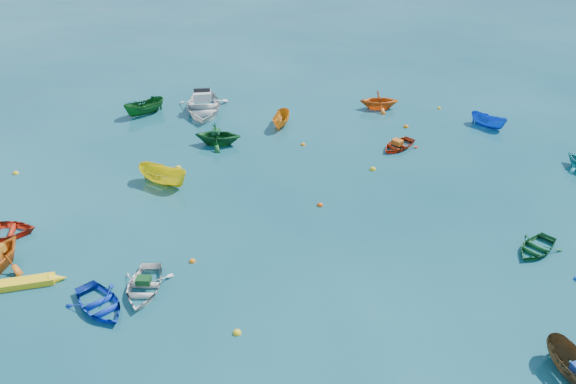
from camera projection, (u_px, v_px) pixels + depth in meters
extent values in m
plane|color=#0A3E4A|center=(315.00, 255.00, 25.61)|extent=(160.00, 160.00, 0.00)
imported|color=#0E31B7|center=(101.00, 308.00, 22.62)|extent=(3.23, 3.59, 0.61)
imported|color=silver|center=(144.00, 290.00, 23.53)|extent=(2.83, 3.42, 0.61)
imported|color=#523A1D|center=(574.00, 380.00, 19.54)|extent=(1.25, 3.00, 1.14)
imported|color=#D36113|center=(0.00, 268.00, 24.80)|extent=(3.58, 3.78, 1.57)
imported|color=yellow|center=(164.00, 184.00, 31.05)|extent=(3.14, 2.95, 1.21)
imported|color=#135428|center=(535.00, 250.00, 25.88)|extent=(3.13, 2.85, 0.53)
imported|color=#B8250F|center=(1.00, 236.00, 26.86)|extent=(3.49, 2.64, 0.68)
imported|color=orange|center=(281.00, 126.00, 37.65)|extent=(2.00, 2.73, 0.99)
imported|color=#124F20|center=(218.00, 144.00, 35.23)|extent=(3.54, 3.30, 1.51)
imported|color=#AA2E0E|center=(398.00, 148.00, 34.84)|extent=(3.20, 2.92, 0.54)
imported|color=blue|center=(487.00, 126.00, 37.54)|extent=(2.12, 2.63, 0.97)
imported|color=orange|center=(379.00, 108.00, 40.16)|extent=(3.19, 2.91, 1.44)
imported|color=#13531C|center=(146.00, 114.00, 39.28)|extent=(3.20, 2.32, 1.16)
imported|color=silver|center=(204.00, 112.00, 39.63)|extent=(4.24, 5.48, 1.65)
cube|color=#10411A|center=(143.00, 280.00, 23.38)|extent=(0.69, 0.59, 0.29)
cube|color=#134E2A|center=(216.00, 131.00, 34.78)|extent=(0.61, 0.69, 0.28)
cube|color=#C55814|center=(397.00, 142.00, 34.57)|extent=(0.71, 0.77, 0.30)
sphere|color=yellow|center=(237.00, 333.00, 21.43)|extent=(0.33, 0.33, 0.33)
sphere|color=#CE4C0B|center=(320.00, 206.00, 29.16)|extent=(0.33, 0.33, 0.33)
sphere|color=yellow|center=(16.00, 174.00, 32.04)|extent=(0.33, 0.33, 0.33)
sphere|color=orange|center=(192.00, 262.00, 25.17)|extent=(0.29, 0.29, 0.29)
sphere|color=gold|center=(373.00, 170.00, 32.43)|extent=(0.36, 0.36, 0.36)
sphere|color=#D06E0B|center=(406.00, 127.00, 37.43)|extent=(0.35, 0.35, 0.35)
sphere|color=gold|center=(178.00, 169.00, 32.54)|extent=(0.39, 0.39, 0.39)
sphere|color=orange|center=(303.00, 145.00, 35.16)|extent=(0.30, 0.30, 0.30)
sphere|color=gold|center=(439.00, 109.00, 40.11)|extent=(0.29, 0.29, 0.29)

